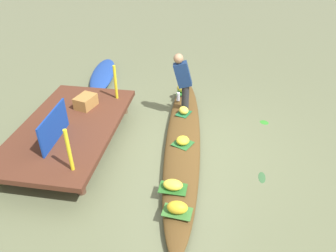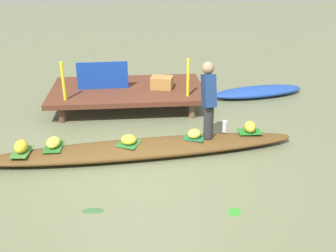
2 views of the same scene
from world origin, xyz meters
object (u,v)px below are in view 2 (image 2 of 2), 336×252
Objects in this scene: vendor_boat at (143,149)px; banana_bunch_3 at (129,140)px; water_bottle at (225,126)px; market_banner at (103,76)px; banana_bunch_0 at (21,146)px; banana_bunch_4 at (250,127)px; vendor_person at (209,96)px; moored_boat at (258,92)px; banana_bunch_2 at (53,142)px; produce_crate at (162,83)px; banana_bunch_1 at (194,134)px.

vendor_boat is 0.29m from banana_bunch_3.
banana_bunch_3 is 1.24× the size of water_bottle.
vendor_boat is 4.93× the size of market_banner.
water_bottle is (3.29, 0.43, 0.00)m from banana_bunch_0.
market_banner is (-2.59, 1.94, 0.39)m from banana_bunch_4.
moored_boat is at bearing 55.51° from vendor_person.
market_banner is (1.13, 2.33, 0.39)m from banana_bunch_0.
water_bottle reaches higher than banana_bunch_0.
banana_bunch_3 reaches higher than vendor_boat.
banana_bunch_2 is 1.26× the size of banana_bunch_3.
market_banner is at bearing 143.14° from banana_bunch_4.
banana_bunch_3 is at bearing -149.09° from moored_boat.
banana_bunch_2 is 2.85m from produce_crate.
produce_crate is at bearing 43.76° from banana_bunch_0.
vendor_person is at bearing -173.73° from banana_bunch_4.
moored_boat is 4.87m from banana_bunch_2.
produce_crate is at bearing 107.33° from vendor_person.
produce_crate is at bearing 48.29° from banana_bunch_2.
banana_bunch_2 is 1.19m from banana_bunch_3.
banana_bunch_2 is (-1.41, -0.01, 0.18)m from vendor_boat.
market_banner reaches higher than banana_bunch_3.
produce_crate reaches higher than banana_bunch_3.
water_bottle reaches higher than banana_bunch_3.
vendor_boat is at bearing -168.47° from water_bottle.
market_banner is (-1.61, 2.09, 0.41)m from banana_bunch_1.
banana_bunch_3 is 0.87× the size of banana_bunch_4.
market_banner is at bearing 176.20° from produce_crate.
banana_bunch_0 is 1.29× the size of banana_bunch_1.
vendor_person reaches higher than banana_bunch_3.
water_bottle is at bearing 6.10° from banana_bunch_2.
water_bottle is at bearing 173.74° from banana_bunch_4.
vendor_person is 6.27× the size of water_bottle.
produce_crate is at bearing -5.48° from market_banner.
banana_bunch_0 reaches higher than banana_bunch_2.
water_bottle is (2.82, 0.30, 0.02)m from banana_bunch_2.
produce_crate reaches higher than moored_boat.
banana_bunch_1 is at bearing 5.95° from banana_bunch_3.
banana_bunch_4 reaches higher than banana_bunch_2.
produce_crate is (-0.61, 1.95, -0.38)m from vendor_person.
vendor_person is at bearing 7.70° from banana_bunch_3.
banana_bunch_0 is at bearing -174.14° from vendor_person.
banana_bunch_3 is 2.25m from produce_crate.
banana_bunch_3 is (-2.95, -2.57, 0.18)m from moored_boat.
banana_bunch_1 reaches higher than vendor_boat.
market_banner is (-1.83, 2.03, -0.22)m from vendor_person.
vendor_boat is at bearing -102.87° from produce_crate.
produce_crate is (1.89, 2.12, 0.25)m from banana_bunch_2.
vendor_person reaches higher than water_bottle.
banana_bunch_3 is at bearing 4.39° from banana_bunch_0.
water_bottle is at bearing -130.28° from moored_boat.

